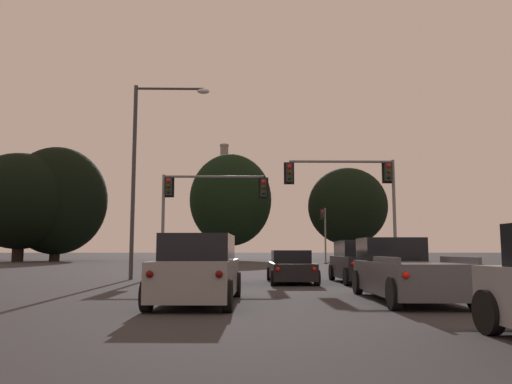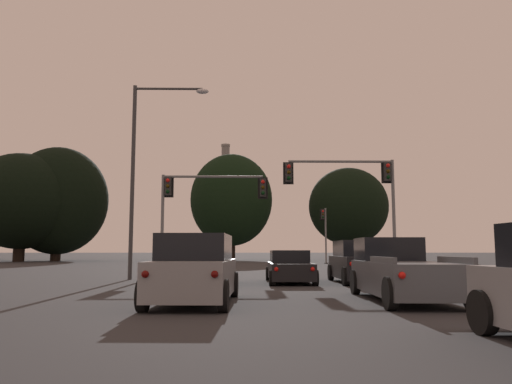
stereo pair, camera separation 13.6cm
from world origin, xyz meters
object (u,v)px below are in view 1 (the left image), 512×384
at_px(suv_left_lane_second, 199,270).
at_px(traffic_light_overhead_left, 199,198).
at_px(suv_left_lane_front, 203,263).
at_px(traffic_light_far_right, 324,227).
at_px(smokestack, 224,211).
at_px(sedan_center_lane_front, 291,267).
at_px(suv_right_lane_front, 360,262).
at_px(pickup_truck_right_lane_second, 404,272).
at_px(street_lamp, 145,159).
at_px(traffic_light_overhead_right, 358,186).

relative_size(suv_left_lane_second, traffic_light_overhead_left, 0.80).
height_order(suv_left_lane_front, suv_left_lane_second, same).
relative_size(traffic_light_far_right, traffic_light_overhead_left, 0.95).
distance_m(suv_left_lane_second, smokestack, 159.93).
bearing_deg(sedan_center_lane_front, suv_left_lane_front, -160.57).
bearing_deg(suv_left_lane_front, smokestack, 94.18).
bearing_deg(suv_left_lane_front, suv_right_lane_front, 12.25).
height_order(sedan_center_lane_front, suv_right_lane_front, suv_right_lane_front).
xyz_separation_m(traffic_light_far_right, traffic_light_overhead_left, (-11.06, -25.01, 0.53)).
relative_size(sedan_center_lane_front, traffic_light_overhead_left, 0.76).
bearing_deg(smokestack, pickup_truck_right_lane_second, -85.52).
height_order(suv_left_lane_second, smokestack, smokestack).
bearing_deg(traffic_light_overhead_left, suv_left_lane_second, -84.56).
relative_size(street_lamp, smokestack, 0.25).
bearing_deg(suv_left_lane_second, smokestack, 94.45).
bearing_deg(suv_right_lane_front, suv_left_lane_second, -126.15).
bearing_deg(traffic_light_far_right, suv_right_lane_front, -96.07).
distance_m(traffic_light_far_right, smokestack, 121.01).
bearing_deg(traffic_light_overhead_right, traffic_light_far_right, 85.23).
distance_m(suv_left_lane_second, street_lamp, 12.76).
bearing_deg(pickup_truck_right_lane_second, street_lamp, 134.68).
distance_m(suv_right_lane_front, smokestack, 151.91).
bearing_deg(traffic_light_far_right, pickup_truck_right_lane_second, -95.55).
distance_m(suv_left_lane_front, traffic_light_overhead_right, 10.94).
height_order(suv_left_lane_front, pickup_truck_right_lane_second, suv_left_lane_front).
xyz_separation_m(suv_right_lane_front, traffic_light_overhead_right, (1.14, 5.06, 4.05)).
bearing_deg(traffic_light_far_right, suv_left_lane_front, -107.33).
bearing_deg(suv_left_lane_front, traffic_light_overhead_right, 40.26).
distance_m(pickup_truck_right_lane_second, traffic_light_overhead_left, 16.16).
relative_size(traffic_light_overhead_right, smokestack, 0.17).
height_order(traffic_light_far_right, smokestack, smokestack).
xyz_separation_m(pickup_truck_right_lane_second, traffic_light_overhead_left, (-7.28, 13.97, 3.63)).
height_order(suv_right_lane_front, suv_left_lane_front, same).
bearing_deg(smokestack, street_lamp, -88.94).
distance_m(pickup_truck_right_lane_second, street_lamp, 15.03).
distance_m(suv_left_lane_front, street_lamp, 7.18).
bearing_deg(suv_right_lane_front, smokestack, 95.50).
height_order(pickup_truck_right_lane_second, suv_left_lane_second, suv_left_lane_second).
distance_m(sedan_center_lane_front, traffic_light_overhead_right, 7.78).
xyz_separation_m(sedan_center_lane_front, suv_left_lane_second, (-3.28, -8.55, 0.23)).
relative_size(sedan_center_lane_front, suv_left_lane_front, 0.95).
bearing_deg(suv_right_lane_front, traffic_light_overhead_left, 141.48).
bearing_deg(suv_left_lane_second, traffic_light_far_right, 78.45).
bearing_deg(street_lamp, suv_left_lane_second, -71.10).
xyz_separation_m(suv_left_lane_second, traffic_light_far_right, (9.65, 39.77, 3.00)).
height_order(traffic_light_overhead_right, traffic_light_far_right, traffic_light_overhead_right).
distance_m(suv_left_lane_front, suv_left_lane_second, 7.24).
distance_m(suv_left_lane_front, pickup_truck_right_lane_second, 9.05).
bearing_deg(street_lamp, suv_left_lane_front, -49.54).
distance_m(suv_right_lane_front, suv_left_lane_second, 10.57).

